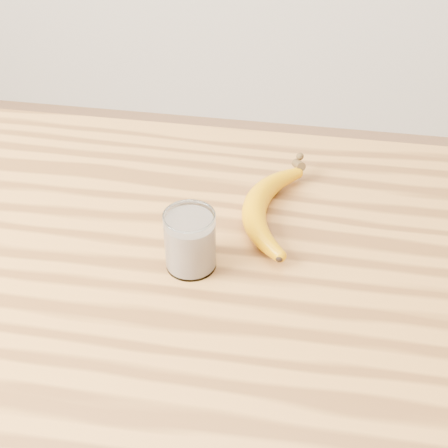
# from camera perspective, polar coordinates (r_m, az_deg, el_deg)

# --- Properties ---
(table) EXTENTS (1.20, 0.80, 0.90)m
(table) POSITION_cam_1_polar(r_m,az_deg,el_deg) (1.02, -8.79, -8.61)
(table) COLOR #B27536
(table) RESTS_ON ground
(smoothie_glass) EXTENTS (0.07, 0.07, 0.09)m
(smoothie_glass) POSITION_cam_1_polar(r_m,az_deg,el_deg) (0.88, -3.11, -1.61)
(smoothie_glass) COLOR white
(smoothie_glass) RESTS_ON table
(banana) EXTENTS (0.13, 0.32, 0.04)m
(banana) POSITION_cam_1_polar(r_m,az_deg,el_deg) (0.98, 2.79, 1.61)
(banana) COLOR #CA8200
(banana) RESTS_ON table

